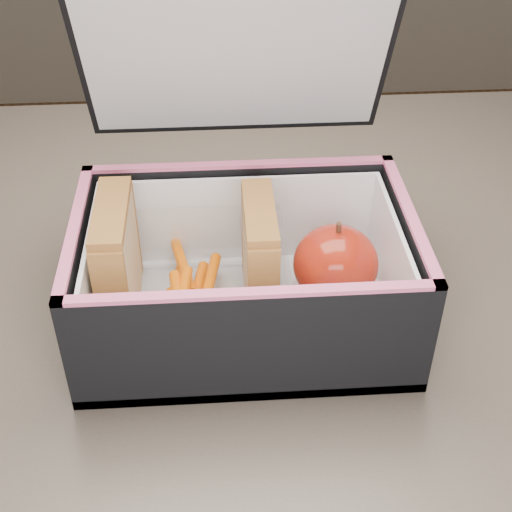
{
  "coord_description": "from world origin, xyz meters",
  "views": [
    {
      "loc": [
        0.01,
        -0.52,
        1.19
      ],
      "look_at": [
        0.05,
        -0.04,
        0.81
      ],
      "focal_mm": 50.0,
      "sensor_mm": 36.0,
      "label": 1
    }
  ],
  "objects": [
    {
      "name": "paper_napkin",
      "position": [
        0.12,
        -0.04,
        0.77
      ],
      "size": [
        0.1,
        0.1,
        0.01
      ],
      "primitive_type": "cube",
      "rotation": [
        0.0,
        0.0,
        -0.28
      ],
      "color": "white",
      "rests_on": "lunch_bag"
    },
    {
      "name": "sandwich_right",
      "position": [
        0.05,
        -0.04,
        0.82
      ],
      "size": [
        0.03,
        0.09,
        0.1
      ],
      "color": "tan",
      "rests_on": "plastic_tub"
    },
    {
      "name": "kitchen_table",
      "position": [
        0.0,
        0.0,
        0.66
      ],
      "size": [
        1.2,
        0.8,
        0.75
      ],
      "color": "brown",
      "rests_on": "ground"
    },
    {
      "name": "carrot_sticks",
      "position": [
        -0.02,
        -0.05,
        0.78
      ],
      "size": [
        0.05,
        0.14,
        0.03
      ],
      "color": "#FF5A00",
      "rests_on": "plastic_tub"
    },
    {
      "name": "sandwich_left",
      "position": [
        -0.07,
        -0.04,
        0.82
      ],
      "size": [
        0.03,
        0.1,
        0.11
      ],
      "color": "tan",
      "rests_on": "plastic_tub"
    },
    {
      "name": "plastic_tub",
      "position": [
        -0.01,
        -0.04,
        0.8
      ],
      "size": [
        0.16,
        0.12,
        0.07
      ],
      "primitive_type": null,
      "color": "white",
      "rests_on": "lunch_bag"
    },
    {
      "name": "red_apple",
      "position": [
        0.11,
        -0.04,
        0.81
      ],
      "size": [
        0.09,
        0.09,
        0.08
      ],
      "rotation": [
        0.0,
        0.0,
        -0.36
      ],
      "color": "maroon",
      "rests_on": "paper_napkin"
    },
    {
      "name": "lunch_bag",
      "position": [
        0.04,
        -0.05,
        0.81
      ],
      "size": [
        0.28,
        0.26,
        0.27
      ],
      "color": "black",
      "rests_on": "kitchen_table"
    }
  ]
}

